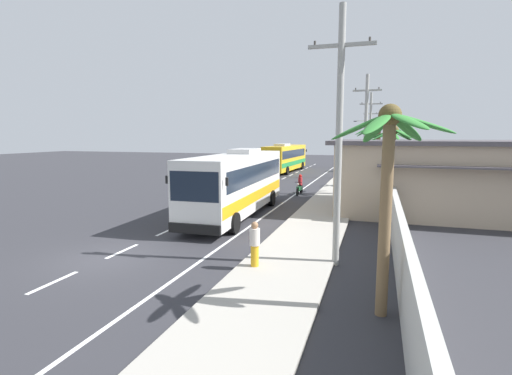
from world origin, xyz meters
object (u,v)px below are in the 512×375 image
utility_pole_distant (369,133)px  palm_nearest (392,143)px  palm_farthest (388,167)px  roadside_building (471,177)px  pedestrian_near_kerb (255,243)px  utility_pole_nearest (339,134)px  palm_third (393,145)px  utility_pole_mid (365,136)px  coach_bus_far_lane (285,157)px  utility_pole_far (370,134)px  palm_fourth (375,140)px  coach_bus_foreground (237,181)px  palm_second (379,140)px  motorcycle_beside_bus (300,186)px

utility_pole_distant → palm_nearest: (2.48, -22.02, -1.04)m
palm_farthest → roadside_building: bearing=71.7°
pedestrian_near_kerb → utility_pole_nearest: 4.80m
utility_pole_nearest → palm_third: size_ratio=1.71×
utility_pole_mid → palm_third: utility_pole_mid is taller
roadside_building → coach_bus_far_lane: bearing=126.6°
utility_pole_far → palm_third: bearing=-83.7°
palm_third → palm_fourth: palm_fourth is taller
coach_bus_foreground → utility_pole_far: size_ratio=1.30×
roadside_building → pedestrian_near_kerb: bearing=-125.4°
palm_third → palm_fourth: 25.41m
utility_pole_nearest → palm_farthest: bearing=-66.3°
coach_bus_far_lane → pedestrian_near_kerb: size_ratio=7.84×
palm_second → palm_fourth: (-0.46, 20.67, -0.25)m
coach_bus_far_lane → utility_pole_mid: bearing=-61.7°
pedestrian_near_kerb → palm_farthest: size_ratio=0.29×
utility_pole_mid → palm_second: 2.65m
palm_third → palm_fourth: bearing=93.1°
motorcycle_beside_bus → coach_bus_far_lane: bearing=107.0°
utility_pole_nearest → palm_second: 17.23m
coach_bus_far_lane → motorcycle_beside_bus: bearing=-73.0°
pedestrian_near_kerb → coach_bus_foreground: bearing=-68.2°
pedestrian_near_kerb → utility_pole_nearest: (2.64, 1.40, 3.75)m
coach_bus_far_lane → utility_pole_far: bearing=-24.1°
pedestrian_near_kerb → utility_pole_distant: (2.60, 45.50, 4.04)m
utility_pole_distant → palm_fourth: (0.87, -6.26, -0.96)m
motorcycle_beside_bus → utility_pole_far: (4.91, 13.32, 4.15)m
utility_pole_nearest → utility_pole_mid: 14.71m
palm_second → utility_pole_far: bearing=94.3°
coach_bus_far_lane → palm_nearest: size_ratio=2.37×
pedestrian_near_kerb → palm_nearest: bearing=-104.7°
motorcycle_beside_bus → pedestrian_near_kerb: (1.90, -17.48, 0.32)m
pedestrian_near_kerb → palm_third: palm_third is taller
utility_pole_mid → roadside_building: 7.35m
pedestrian_near_kerb → utility_pole_mid: utility_pole_mid is taller
utility_pole_nearest → palm_nearest: (2.44, 22.08, -0.76)m
utility_pole_mid → palm_nearest: 7.69m
utility_pole_far → roadside_building: size_ratio=0.57×
palm_farthest → coach_bus_foreground: bearing=126.9°
coach_bus_far_lane → palm_second: (11.31, -16.88, 2.39)m
pedestrian_near_kerb → utility_pole_mid: 16.79m
coach_bus_foreground → palm_second: 12.92m
motorcycle_beside_bus → utility_pole_far: utility_pole_far is taller
motorcycle_beside_bus → utility_pole_nearest: bearing=-74.3°
palm_third → utility_pole_distant: bearing=94.1°
palm_third → utility_pole_far: bearing=96.3°
palm_nearest → utility_pole_nearest: bearing=-96.3°
palm_fourth → roadside_building: (5.78, -26.20, -1.84)m
pedestrian_near_kerb → palm_fourth: 39.51m
motorcycle_beside_bus → palm_second: palm_second is taller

